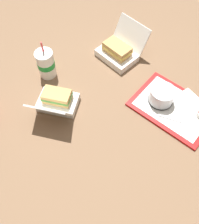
{
  "coord_description": "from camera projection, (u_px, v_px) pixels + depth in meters",
  "views": [
    {
      "loc": [
        -0.39,
        0.49,
        0.98
      ],
      "look_at": [
        -0.01,
        0.04,
        0.05
      ],
      "focal_mm": 40.0,
      "sensor_mm": 36.0,
      "label": 1
    }
  ],
  "objects": [
    {
      "name": "clamshell_sandwich_back",
      "position": [
        118.0,
        51.0,
        1.32
      ],
      "size": [
        0.22,
        0.23,
        0.17
      ],
      "color": "white",
      "rests_on": "ground_plane"
    },
    {
      "name": "cake_container",
      "position": [
        162.0,
        96.0,
        1.16
      ],
      "size": [
        0.12,
        0.12,
        0.07
      ],
      "color": "black",
      "rests_on": "food_tray"
    },
    {
      "name": "soda_cup_center",
      "position": [
        46.0,
        64.0,
        1.23
      ],
      "size": [
        0.09,
        0.09,
        0.21
      ],
      "color": "white",
      "rests_on": "ground_plane"
    },
    {
      "name": "food_tray",
      "position": [
        173.0,
        108.0,
        1.17
      ],
      "size": [
        0.37,
        0.26,
        0.01
      ],
      "color": "red",
      "rests_on": "ground_plane"
    },
    {
      "name": "napkin_stack",
      "position": [
        188.0,
        99.0,
        1.19
      ],
      "size": [
        0.12,
        0.12,
        0.0
      ],
      "primitive_type": "cube",
      "rotation": [
        0.0,
        0.0,
        -0.27
      ],
      "color": "white",
      "rests_on": "food_tray"
    },
    {
      "name": "plastic_fork",
      "position": [
        170.0,
        118.0,
        1.13
      ],
      "size": [
        0.11,
        0.05,
        0.0
      ],
      "primitive_type": "cube",
      "rotation": [
        0.0,
        0.0,
        0.34
      ],
      "color": "white",
      "rests_on": "food_tray"
    },
    {
      "name": "clamshell_sandwich_right",
      "position": [
        57.0,
        101.0,
        1.15
      ],
      "size": [
        0.25,
        0.25,
        0.15
      ],
      "color": "white",
      "rests_on": "ground_plane"
    },
    {
      "name": "ground_plane",
      "position": [
        104.0,
        111.0,
        1.17
      ],
      "size": [
        3.2,
        3.2,
        0.0
      ],
      "primitive_type": "plane",
      "color": "brown"
    }
  ]
}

